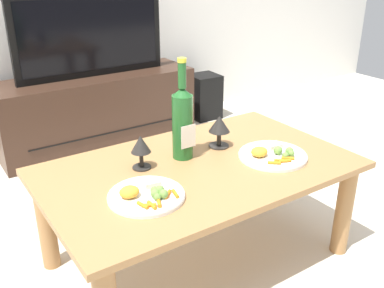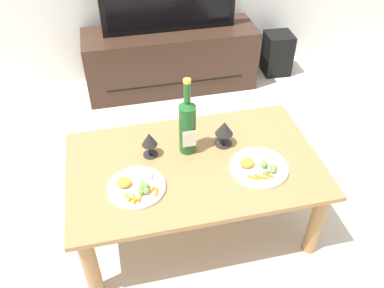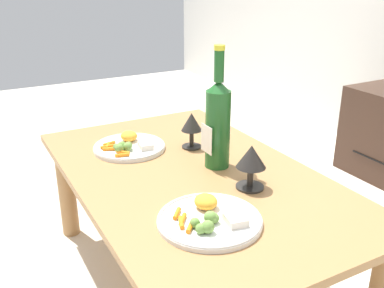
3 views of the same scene
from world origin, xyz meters
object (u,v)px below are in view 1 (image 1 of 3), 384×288
(tv_stand, at_px, (97,110))
(floor_speaker, at_px, (204,96))
(dinner_plate_right, at_px, (273,155))
(dining_table, at_px, (199,182))
(goblet_right, at_px, (219,126))
(tv_screen, at_px, (90,34))
(dinner_plate_left, at_px, (146,195))
(wine_bottle, at_px, (182,120))
(goblet_left, at_px, (141,146))

(tv_stand, bearing_deg, floor_speaker, 1.60)
(dinner_plate_right, bearing_deg, dining_table, 159.87)
(floor_speaker, bearing_deg, goblet_right, -120.45)
(tv_screen, bearing_deg, goblet_right, -88.49)
(goblet_right, height_order, dinner_plate_right, goblet_right)
(dinner_plate_left, height_order, dinner_plate_right, same)
(wine_bottle, bearing_deg, goblet_left, 178.91)
(dining_table, bearing_deg, goblet_right, 30.84)
(goblet_right, distance_m, dinner_plate_left, 0.51)
(wine_bottle, relative_size, dinner_plate_right, 1.46)
(tv_screen, xyz_separation_m, goblet_left, (-0.33, -1.29, -0.20))
(dining_table, distance_m, goblet_right, 0.26)
(goblet_right, xyz_separation_m, dinner_plate_left, (-0.46, -0.21, -0.08))
(tv_stand, height_order, goblet_right, goblet_right)
(goblet_left, height_order, dinner_plate_right, goblet_left)
(floor_speaker, distance_m, dinner_plate_right, 1.72)
(dining_table, height_order, tv_stand, tv_stand)
(tv_stand, relative_size, dinner_plate_right, 4.70)
(dining_table, xyz_separation_m, goblet_right, (0.17, 0.10, 0.16))
(tv_screen, xyz_separation_m, dinner_plate_left, (-0.43, -1.49, -0.28))
(goblet_right, bearing_deg, dinner_plate_right, -61.61)
(wine_bottle, bearing_deg, dining_table, -83.93)
(goblet_left, bearing_deg, dining_table, -28.00)
(dining_table, bearing_deg, wine_bottle, 96.07)
(tv_screen, height_order, dinner_plate_left, tv_screen)
(goblet_left, relative_size, goblet_right, 0.97)
(floor_speaker, distance_m, goblet_right, 1.61)
(goblet_right, xyz_separation_m, dinner_plate_right, (0.11, -0.21, -0.08))
(goblet_left, bearing_deg, tv_screen, 75.46)
(tv_stand, relative_size, tv_screen, 1.33)
(tv_stand, xyz_separation_m, dinner_plate_right, (0.15, -1.50, 0.21))
(wine_bottle, height_order, dinner_plate_right, wine_bottle)
(tv_stand, xyz_separation_m, goblet_right, (0.03, -1.29, 0.29))
(floor_speaker, relative_size, dinner_plate_right, 1.24)
(dining_table, bearing_deg, floor_speaker, 53.97)
(tv_screen, relative_size, wine_bottle, 2.41)
(goblet_right, relative_size, dinner_plate_left, 0.53)
(tv_stand, relative_size, wine_bottle, 3.21)
(tv_stand, distance_m, wine_bottle, 1.35)
(floor_speaker, xyz_separation_m, dinner_plate_right, (-0.74, -1.52, 0.28))
(dinner_plate_left, xyz_separation_m, dinner_plate_right, (0.57, 0.00, -0.00))
(dining_table, height_order, goblet_right, goblet_right)
(tv_screen, relative_size, goblet_left, 7.25)
(dinner_plate_left, bearing_deg, tv_screen, 74.07)
(dinner_plate_left, bearing_deg, dinner_plate_right, 0.11)
(floor_speaker, height_order, dinner_plate_left, dinner_plate_left)
(wine_bottle, height_order, goblet_right, wine_bottle)
(goblet_left, height_order, dinner_plate_left, goblet_left)
(goblet_right, bearing_deg, tv_screen, 91.51)
(tv_screen, bearing_deg, tv_stand, 90.00)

